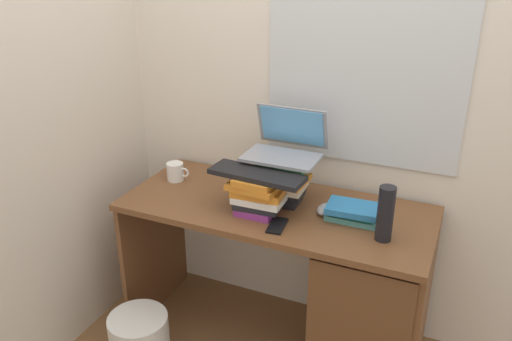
# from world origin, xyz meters

# --- Properties ---
(ground_plane) EXTENTS (6.00, 6.00, 0.00)m
(ground_plane) POSITION_xyz_m (0.00, 0.00, 0.00)
(ground_plane) COLOR brown
(wall_back) EXTENTS (6.00, 0.06, 2.60)m
(wall_back) POSITION_xyz_m (0.00, 0.35, 1.30)
(wall_back) COLOR silver
(wall_back) RESTS_ON ground
(wall_left) EXTENTS (0.05, 6.00, 2.60)m
(wall_left) POSITION_xyz_m (-0.95, 0.00, 1.30)
(wall_left) COLOR beige
(wall_left) RESTS_ON ground
(desk) EXTENTS (1.41, 0.61, 0.77)m
(desk) POSITION_xyz_m (0.36, -0.02, 0.42)
(desk) COLOR brown
(desk) RESTS_ON ground
(book_stack_tall) EXTENTS (0.24, 0.21, 0.21)m
(book_stack_tall) POSITION_xyz_m (0.01, 0.05, 0.88)
(book_stack_tall) COLOR black
(book_stack_tall) RESTS_ON desk
(book_stack_keyboard_riser) EXTENTS (0.25, 0.18, 0.18)m
(book_stack_keyboard_riser) POSITION_xyz_m (-0.05, -0.10, 0.86)
(book_stack_keyboard_riser) COLOR #8C338C
(book_stack_keyboard_riser) RESTS_ON desk
(book_stack_side) EXTENTS (0.24, 0.18, 0.07)m
(book_stack_side) POSITION_xyz_m (0.36, 0.02, 0.80)
(book_stack_side) COLOR teal
(book_stack_side) RESTS_ON desk
(laptop) EXTENTS (0.33, 0.28, 0.21)m
(laptop) POSITION_xyz_m (0.00, 0.11, 1.03)
(laptop) COLOR gray
(laptop) RESTS_ON book_stack_tall
(keyboard) EXTENTS (0.43, 0.17, 0.02)m
(keyboard) POSITION_xyz_m (-0.05, -0.10, 0.95)
(keyboard) COLOR black
(keyboard) RESTS_ON book_stack_keyboard_riser
(computer_mouse) EXTENTS (0.06, 0.10, 0.04)m
(computer_mouse) POSITION_xyz_m (0.22, 0.02, 0.78)
(computer_mouse) COLOR #A5A8AD
(computer_mouse) RESTS_ON desk
(mug) EXTENTS (0.12, 0.08, 0.09)m
(mug) POSITION_xyz_m (-0.57, 0.06, 0.81)
(mug) COLOR white
(mug) RESTS_ON desk
(water_bottle) EXTENTS (0.07, 0.07, 0.23)m
(water_bottle) POSITION_xyz_m (0.50, -0.10, 0.88)
(water_bottle) COLOR black
(water_bottle) RESTS_ON desk
(cell_phone) EXTENTS (0.08, 0.14, 0.01)m
(cell_phone) POSITION_xyz_m (0.08, -0.18, 0.77)
(cell_phone) COLOR black
(cell_phone) RESTS_ON desk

